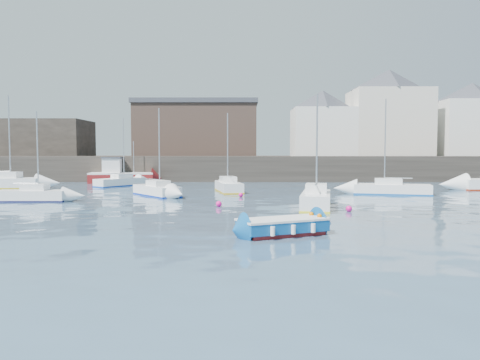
{
  "coord_description": "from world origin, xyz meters",
  "views": [
    {
      "loc": [
        0.13,
        -21.72,
        3.55
      ],
      "look_at": [
        0.0,
        12.0,
        1.5
      ],
      "focal_mm": 35.0,
      "sensor_mm": 36.0,
      "label": 1
    }
  ],
  "objects_px": {
    "buoy_mid": "(349,212)",
    "buoy_far": "(241,197)",
    "blue_dinghy": "(283,226)",
    "sailboat_h": "(120,182)",
    "sailboat_c": "(316,199)",
    "sailboat_d": "(391,189)",
    "fishing_boat": "(120,175)",
    "sailboat_b": "(157,190)",
    "sailboat_a": "(32,195)",
    "sailboat_f": "(229,186)",
    "buoy_near": "(219,207)",
    "sailboat_e": "(4,183)"
  },
  "relations": [
    {
      "from": "blue_dinghy",
      "to": "fishing_boat",
      "type": "distance_m",
      "value": 36.97
    },
    {
      "from": "sailboat_b",
      "to": "buoy_far",
      "type": "bearing_deg",
      "value": -8.8
    },
    {
      "from": "blue_dinghy",
      "to": "sailboat_h",
      "type": "height_order",
      "value": "sailboat_h"
    },
    {
      "from": "sailboat_a",
      "to": "sailboat_b",
      "type": "relative_size",
      "value": 0.92
    },
    {
      "from": "fishing_boat",
      "to": "sailboat_e",
      "type": "relative_size",
      "value": 0.83
    },
    {
      "from": "blue_dinghy",
      "to": "sailboat_e",
      "type": "bearing_deg",
      "value": 134.55
    },
    {
      "from": "blue_dinghy",
      "to": "sailboat_b",
      "type": "relative_size",
      "value": 0.59
    },
    {
      "from": "sailboat_f",
      "to": "buoy_far",
      "type": "height_order",
      "value": "sailboat_f"
    },
    {
      "from": "sailboat_d",
      "to": "sailboat_e",
      "type": "distance_m",
      "value": 35.87
    },
    {
      "from": "sailboat_c",
      "to": "sailboat_e",
      "type": "distance_m",
      "value": 31.63
    },
    {
      "from": "fishing_boat",
      "to": "buoy_mid",
      "type": "bearing_deg",
      "value": -51.66
    },
    {
      "from": "blue_dinghy",
      "to": "sailboat_e",
      "type": "distance_m",
      "value": 35.13
    },
    {
      "from": "sailboat_e",
      "to": "sailboat_c",
      "type": "bearing_deg",
      "value": -29.33
    },
    {
      "from": "sailboat_d",
      "to": "buoy_mid",
      "type": "height_order",
      "value": "sailboat_d"
    },
    {
      "from": "buoy_mid",
      "to": "sailboat_e",
      "type": "bearing_deg",
      "value": 149.53
    },
    {
      "from": "buoy_near",
      "to": "sailboat_f",
      "type": "bearing_deg",
      "value": 88.38
    },
    {
      "from": "sailboat_c",
      "to": "buoy_far",
      "type": "xyz_separation_m",
      "value": [
        -4.74,
        7.26,
        -0.55
      ]
    },
    {
      "from": "blue_dinghy",
      "to": "buoy_near",
      "type": "height_order",
      "value": "blue_dinghy"
    },
    {
      "from": "sailboat_e",
      "to": "sailboat_f",
      "type": "xyz_separation_m",
      "value": [
        21.74,
        -3.53,
        -0.09
      ]
    },
    {
      "from": "sailboat_b",
      "to": "sailboat_c",
      "type": "relative_size",
      "value": 0.97
    },
    {
      "from": "blue_dinghy",
      "to": "buoy_far",
      "type": "height_order",
      "value": "blue_dinghy"
    },
    {
      "from": "sailboat_a",
      "to": "buoy_near",
      "type": "bearing_deg",
      "value": -13.25
    },
    {
      "from": "sailboat_c",
      "to": "buoy_near",
      "type": "distance_m",
      "value": 6.23
    },
    {
      "from": "sailboat_b",
      "to": "sailboat_e",
      "type": "relative_size",
      "value": 0.78
    },
    {
      "from": "sailboat_c",
      "to": "buoy_near",
      "type": "height_order",
      "value": "sailboat_c"
    },
    {
      "from": "buoy_near",
      "to": "buoy_mid",
      "type": "relative_size",
      "value": 1.02
    },
    {
      "from": "sailboat_d",
      "to": "blue_dinghy",
      "type": "bearing_deg",
      "value": -119.36
    },
    {
      "from": "blue_dinghy",
      "to": "sailboat_f",
      "type": "bearing_deg",
      "value": 97.69
    },
    {
      "from": "fishing_boat",
      "to": "blue_dinghy",
      "type": "bearing_deg",
      "value": -64.9
    },
    {
      "from": "sailboat_a",
      "to": "buoy_far",
      "type": "height_order",
      "value": "sailboat_a"
    },
    {
      "from": "sailboat_c",
      "to": "sailboat_d",
      "type": "distance_m",
      "value": 12.31
    },
    {
      "from": "sailboat_b",
      "to": "sailboat_h",
      "type": "height_order",
      "value": "sailboat_h"
    },
    {
      "from": "sailboat_a",
      "to": "blue_dinghy",
      "type": "bearing_deg",
      "value": -38.86
    },
    {
      "from": "fishing_boat",
      "to": "sailboat_c",
      "type": "xyz_separation_m",
      "value": [
        18.61,
        -23.94,
        -0.37
      ]
    },
    {
      "from": "sailboat_a",
      "to": "sailboat_e",
      "type": "xyz_separation_m",
      "value": [
        -7.92,
        11.55,
        0.13
      ]
    },
    {
      "from": "sailboat_b",
      "to": "buoy_mid",
      "type": "bearing_deg",
      "value": -37.19
    },
    {
      "from": "buoy_mid",
      "to": "sailboat_b",
      "type": "bearing_deg",
      "value": 142.81
    },
    {
      "from": "fishing_boat",
      "to": "sailboat_f",
      "type": "bearing_deg",
      "value": -43.14
    },
    {
      "from": "sailboat_d",
      "to": "sailboat_b",
      "type": "bearing_deg",
      "value": -176.39
    },
    {
      "from": "buoy_mid",
      "to": "buoy_far",
      "type": "xyz_separation_m",
      "value": [
        -6.42,
        8.98,
        0.0
      ]
    },
    {
      "from": "sailboat_b",
      "to": "sailboat_h",
      "type": "xyz_separation_m",
      "value": [
        -5.74,
        10.67,
        0.0
      ]
    },
    {
      "from": "buoy_far",
      "to": "buoy_near",
      "type": "bearing_deg",
      "value": -102.28
    },
    {
      "from": "buoy_near",
      "to": "buoy_mid",
      "type": "height_order",
      "value": "buoy_near"
    },
    {
      "from": "sailboat_a",
      "to": "buoy_near",
      "type": "xyz_separation_m",
      "value": [
        13.51,
        -3.18,
        -0.45
      ]
    },
    {
      "from": "buoy_mid",
      "to": "buoy_far",
      "type": "height_order",
      "value": "buoy_mid"
    },
    {
      "from": "sailboat_a",
      "to": "sailboat_f",
      "type": "bearing_deg",
      "value": 30.13
    },
    {
      "from": "blue_dinghy",
      "to": "sailboat_b",
      "type": "bearing_deg",
      "value": 115.74
    },
    {
      "from": "sailboat_b",
      "to": "sailboat_c",
      "type": "xyz_separation_m",
      "value": [
        11.54,
        -8.31,
        0.1
      ]
    },
    {
      "from": "blue_dinghy",
      "to": "sailboat_a",
      "type": "bearing_deg",
      "value": 141.14
    },
    {
      "from": "sailboat_a",
      "to": "sailboat_f",
      "type": "relative_size",
      "value": 0.92
    }
  ]
}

